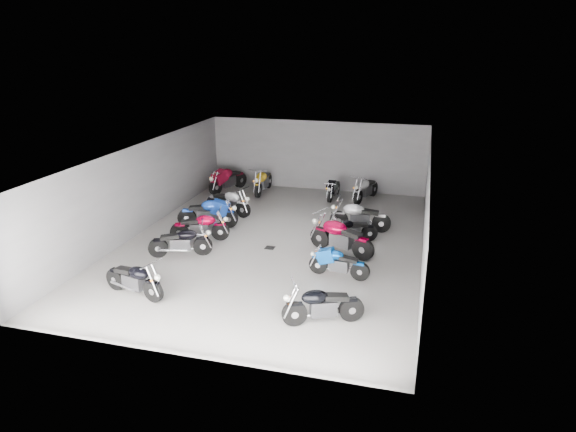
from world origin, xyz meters
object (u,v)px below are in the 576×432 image
at_px(motorcycle_left_e, 208,213).
at_px(motorcycle_back_b, 263,181).
at_px(motorcycle_right_c, 338,263).
at_px(motorcycle_back_d, 334,189).
at_px(motorcycle_right_f, 359,217).
at_px(motorcycle_left_c, 181,242).
at_px(motorcycle_back_a, 227,180).
at_px(motorcycle_left_d, 200,227).
at_px(motorcycle_back_e, 366,189).
at_px(drain_grate, 270,248).
at_px(motorcycle_left_a, 134,279).
at_px(motorcycle_right_a, 322,305).
at_px(motorcycle_right_d, 340,237).
at_px(motorcycle_right_e, 351,230).
at_px(motorcycle_left_f, 229,202).

bearing_deg(motorcycle_left_e, motorcycle_back_b, 161.06).
bearing_deg(motorcycle_right_c, motorcycle_back_d, 17.84).
height_order(motorcycle_right_f, motorcycle_back_b, motorcycle_back_b).
bearing_deg(motorcycle_left_c, motorcycle_back_a, 168.01).
bearing_deg(motorcycle_right_c, motorcycle_left_c, 94.33).
distance_m(motorcycle_left_d, motorcycle_back_e, 7.98).
xyz_separation_m(motorcycle_right_c, motorcycle_right_f, (0.08, 4.07, 0.09)).
relative_size(drain_grate, motorcycle_left_a, 0.16).
bearing_deg(drain_grate, motorcycle_right_a, -58.20).
relative_size(drain_grate, motorcycle_back_e, 0.15).
height_order(motorcycle_left_a, motorcycle_left_d, motorcycle_left_d).
xyz_separation_m(motorcycle_left_e, motorcycle_back_b, (0.59, 4.85, -0.00)).
bearing_deg(motorcycle_back_a, motorcycle_back_d, -155.24).
distance_m(motorcycle_left_a, motorcycle_back_b, 10.45).
distance_m(motorcycle_left_e, motorcycle_right_d, 5.32).
bearing_deg(motorcycle_left_a, motorcycle_right_f, 156.99).
bearing_deg(motorcycle_right_e, motorcycle_left_e, 65.36).
bearing_deg(motorcycle_left_f, motorcycle_back_e, 140.09).
bearing_deg(motorcycle_back_d, motorcycle_back_e, -173.55).
relative_size(motorcycle_left_e, motorcycle_back_b, 1.00).
relative_size(motorcycle_right_d, motorcycle_back_d, 1.21).
distance_m(motorcycle_right_c, motorcycle_back_e, 7.86).
distance_m(motorcycle_left_d, motorcycle_right_d, 4.92).
bearing_deg(motorcycle_left_a, motorcycle_left_d, -165.25).
height_order(motorcycle_right_d, motorcycle_back_a, motorcycle_right_d).
distance_m(motorcycle_left_e, motorcycle_right_e, 5.37).
bearing_deg(motorcycle_back_d, motorcycle_left_d, 63.62).
height_order(drain_grate, motorcycle_back_d, motorcycle_back_d).
distance_m(motorcycle_back_a, motorcycle_back_d, 4.94).
bearing_deg(motorcycle_left_e, motorcycle_back_a, -179.08).
distance_m(motorcycle_right_a, motorcycle_back_e, 10.58).
xyz_separation_m(motorcycle_back_b, motorcycle_back_d, (3.28, -0.01, -0.10)).
bearing_deg(motorcycle_left_e, motorcycle_back_d, 129.39).
bearing_deg(motorcycle_left_f, motorcycle_right_c, 65.96).
distance_m(motorcycle_left_d, motorcycle_right_f, 5.77).
relative_size(motorcycle_left_e, motorcycle_back_d, 1.21).
distance_m(motorcycle_left_a, motorcycle_right_d, 6.62).
bearing_deg(motorcycle_left_e, motorcycle_right_f, 89.38).
distance_m(motorcycle_left_f, motorcycle_back_d, 4.92).
distance_m(motorcycle_right_c, motorcycle_right_d, 1.78).
distance_m(motorcycle_left_a, motorcycle_right_f, 8.52).
relative_size(motorcycle_right_d, motorcycle_back_e, 1.07).
relative_size(motorcycle_right_c, motorcycle_back_b, 0.82).
bearing_deg(motorcycle_left_d, motorcycle_right_e, 87.26).
distance_m(motorcycle_right_c, motorcycle_right_e, 2.86).
relative_size(drain_grate, motorcycle_right_c, 0.17).
bearing_deg(motorcycle_right_d, motorcycle_right_e, 13.63).
relative_size(motorcycle_left_c, motorcycle_back_b, 0.86).
height_order(motorcycle_right_d, motorcycle_back_e, motorcycle_right_d).
bearing_deg(motorcycle_left_c, motorcycle_right_a, 38.91).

